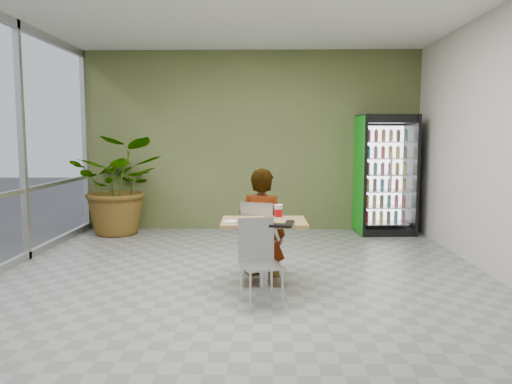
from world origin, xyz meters
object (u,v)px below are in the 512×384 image
dining_table (264,239)px  potted_plant (120,185)px  cafeteria_tray (270,223)px  soda_cup (278,212)px  chair_near (259,254)px  seated_woman (262,234)px  beverage_fridge (385,175)px  chair_far (259,232)px

dining_table → potted_plant: potted_plant is taller
cafeteria_tray → potted_plant: (-2.56, 3.28, 0.08)m
dining_table → soda_cup: soda_cup is taller
chair_near → dining_table: bearing=66.7°
seated_woman → beverage_fridge: bearing=-110.1°
seated_woman → soda_cup: 0.55m
chair_far → seated_woman: bearing=-108.0°
chair_far → seated_woman: size_ratio=0.56×
soda_cup → cafeteria_tray: bearing=-104.9°
chair_near → seated_woman: bearing=70.5°
soda_cup → chair_near: bearing=-108.3°
cafeteria_tray → potted_plant: size_ratio=0.29×
seated_woman → cafeteria_tray: size_ratio=3.33×
chair_near → seated_woman: 1.04m
chair_far → dining_table: bearing=115.6°
potted_plant → seated_woman: bearing=-45.8°
chair_far → potted_plant: size_ratio=0.54×
cafeteria_tray → seated_woman: bearing=97.5°
beverage_fridge → potted_plant: beverage_fridge is taller
chair_far → cafeteria_tray: 0.76m
chair_far → beverage_fridge: size_ratio=0.44×
seated_woman → beverage_fridge: 3.46m
dining_table → chair_near: bearing=-95.0°
chair_near → cafeteria_tray: 0.41m
dining_table → seated_woman: bearing=93.4°
dining_table → chair_far: 0.44m
chair_far → soda_cup: bearing=139.7°
cafeteria_tray → chair_near: bearing=-112.4°
dining_table → potted_plant: size_ratio=0.56×
chair_near → chair_far: bearing=72.2°
chair_far → potted_plant: 3.55m
cafeteria_tray → potted_plant: potted_plant is taller
soda_cup → cafeteria_tray: 0.37m
dining_table → chair_near: chair_near is taller
dining_table → chair_far: size_ratio=1.05×
soda_cup → beverage_fridge: (1.92, 3.09, 0.19)m
chair_near → cafeteria_tray: (0.12, 0.29, 0.26)m
dining_table → chair_near: (-0.05, -0.57, -0.03)m
potted_plant → beverage_fridge: bearing=2.0°
dining_table → chair_near: size_ratio=1.11×
chair_near → cafeteria_tray: bearing=49.3°
dining_table → seated_woman: seated_woman is taller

